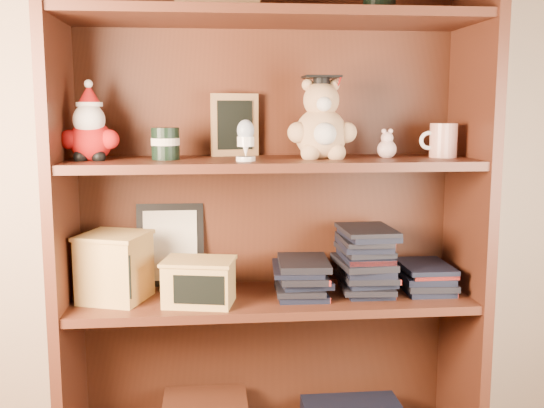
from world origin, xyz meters
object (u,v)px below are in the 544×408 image
at_px(bookcase, 269,215).
at_px(grad_teddy_bear, 321,126).
at_px(treats_box, 115,267).
at_px(teacher_mug, 443,140).

xyz_separation_m(bookcase, grad_teddy_bear, (0.14, -0.06, 0.26)).
bearing_deg(bookcase, treats_box, -173.42).
bearing_deg(teacher_mug, treats_box, -179.95).
height_order(bookcase, grad_teddy_bear, bookcase).
bearing_deg(teacher_mug, grad_teddy_bear, -178.84).
height_order(grad_teddy_bear, treats_box, grad_teddy_bear).
bearing_deg(grad_teddy_bear, bookcase, 157.84).
xyz_separation_m(bookcase, teacher_mug, (0.50, -0.05, 0.22)).
relative_size(bookcase, treats_box, 7.14).
distance_m(teacher_mug, treats_box, 1.01).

